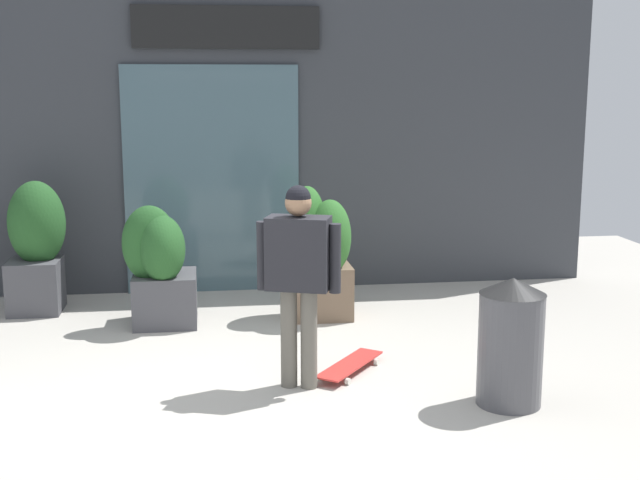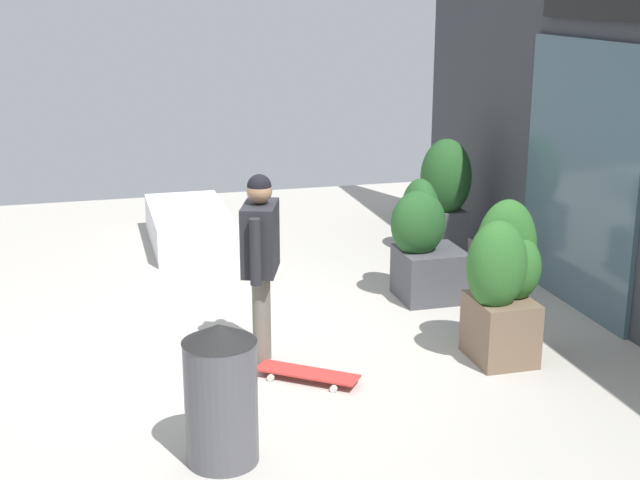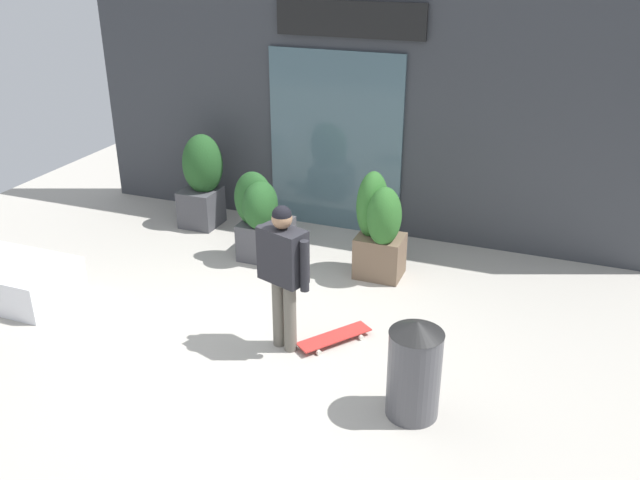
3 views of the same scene
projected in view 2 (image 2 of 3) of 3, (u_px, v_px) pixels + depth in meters
The scene contains 9 objects.
ground_plane at pixel (242, 349), 7.67m from camera, with size 12.00×12.00×0.00m, color #B2ADA3.
building_facade at pixel (614, 136), 8.07m from camera, with size 8.21×0.31×3.44m.
skateboarder at pixel (260, 250), 7.15m from camera, with size 0.63×0.40×1.60m.
skateboard at pixel (307, 373), 7.05m from camera, with size 0.67×0.80×0.08m.
planter_box_left at pixel (423, 241), 8.79m from camera, with size 0.70×0.72×1.20m.
planter_box_right at pixel (444, 194), 10.12m from camera, with size 0.59×0.63×1.37m.
planter_box_mid at pixel (504, 277), 7.32m from camera, with size 0.62×0.69×1.34m.
trash_bin at pixel (221, 393), 5.75m from camera, with size 0.49×0.49×0.96m.
snow_ledge at pixel (189, 227), 10.72m from camera, with size 1.83×0.90×0.44m, color white.
Camera 2 is at (7.05, -1.18, 3.03)m, focal length 49.93 mm.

